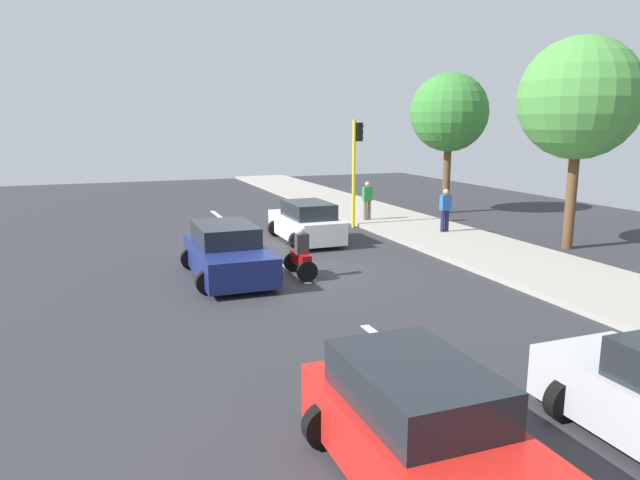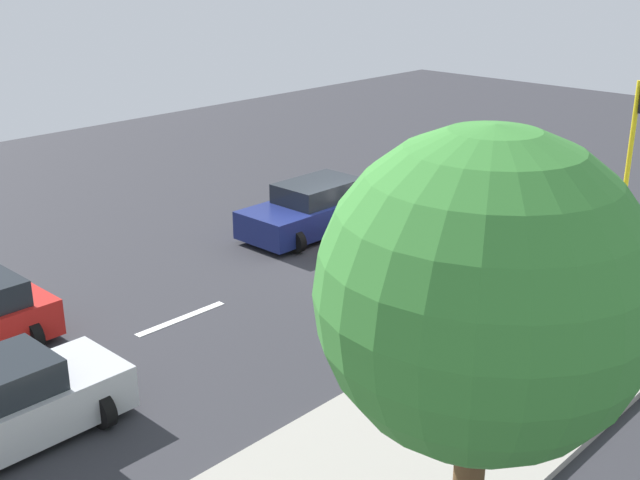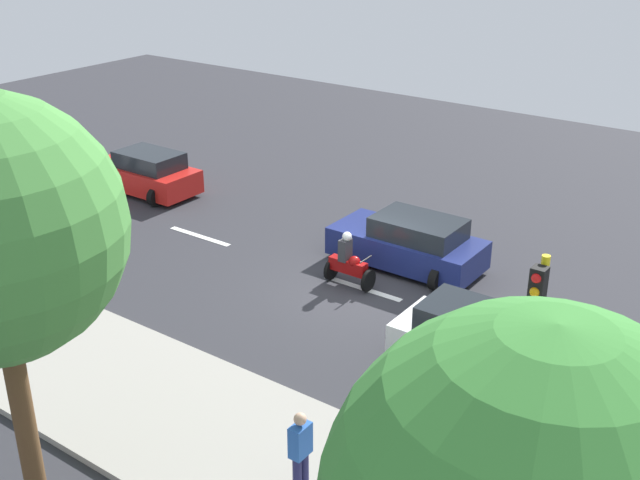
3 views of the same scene
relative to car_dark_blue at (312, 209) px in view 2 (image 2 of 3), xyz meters
The scene contains 12 objects.
ground_plane 2.10m from the car_dark_blue, ahead, with size 40.00×60.00×0.10m, color #2D2D33.
sidewalk 8.97m from the car_dark_blue, ahead, with size 4.00×60.00×0.15m, color #9E998E.
lane_stripe_north 6.62m from the car_dark_blue, 72.88° to the right, with size 0.20×2.40×0.01m, color white.
lane_stripe_mid 2.08m from the car_dark_blue, ahead, with size 0.20×2.40×0.01m, color white.
lane_stripe_south 6.07m from the car_dark_blue, 71.25° to the left, with size 0.20×2.40×0.01m, color white.
lane_stripe_far_south 11.89m from the car_dark_blue, 80.60° to the left, with size 0.20×2.40×0.01m, color white.
car_dark_blue is the anchor object (origin of this frame).
car_white 5.56m from the car_dark_blue, 46.50° to the left, with size 2.15×4.02×1.52m.
car_silver 11.91m from the car_dark_blue, 71.82° to the right, with size 2.14×4.05×1.52m.
motorcycle 2.10m from the car_dark_blue, 20.47° to the right, with size 0.60×1.30×1.53m.
traffic_light_corner 9.40m from the car_dark_blue, 42.06° to the left, with size 0.49×0.24×4.50m.
street_tree_center 15.28m from the car_dark_blue, 38.94° to the right, with size 3.60×3.60×6.32m.
Camera 2 is at (13.64, -15.79, 7.93)m, focal length 44.96 mm.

